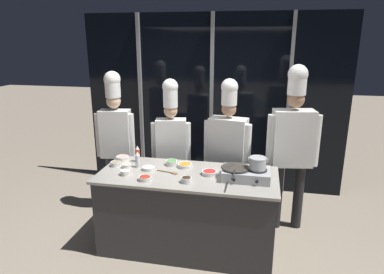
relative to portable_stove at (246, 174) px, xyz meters
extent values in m
plane|color=gray|center=(-0.64, 0.01, -0.96)|extent=(24.00, 24.00, 0.00)
cube|color=black|center=(-0.64, 1.78, 0.39)|extent=(4.02, 0.04, 2.70)
cube|color=gray|center=(-1.77, 1.74, 0.39)|extent=(0.05, 0.05, 2.70)
cube|color=gray|center=(-0.64, 1.74, 0.39)|extent=(0.05, 0.05, 2.70)
cube|color=gray|center=(0.50, 1.74, 0.39)|extent=(0.05, 0.05, 2.70)
cube|color=#2D2D30|center=(-0.64, 0.01, -0.52)|extent=(1.90, 0.80, 0.87)
cube|color=#A39E93|center=(-0.64, 0.01, -0.07)|extent=(1.96, 0.85, 0.03)
cube|color=#B2B5BA|center=(0.00, 0.00, 0.00)|extent=(0.49, 0.33, 0.11)
cylinder|color=black|center=(-0.11, 0.00, 0.06)|extent=(0.20, 0.20, 0.01)
cylinder|color=black|center=(-0.11, -0.18, 0.00)|extent=(0.03, 0.01, 0.03)
cylinder|color=black|center=(0.11, 0.00, 0.06)|extent=(0.20, 0.20, 0.01)
cylinder|color=black|center=(0.11, -0.18, 0.00)|extent=(0.03, 0.01, 0.03)
cylinder|color=#38332D|center=(-0.11, 0.00, 0.07)|extent=(0.30, 0.30, 0.01)
cone|color=#38332D|center=(-0.11, 0.00, 0.08)|extent=(0.31, 0.31, 0.04)
cylinder|color=black|center=(-0.11, -0.27, 0.09)|extent=(0.02, 0.24, 0.02)
cylinder|color=#B7BABF|center=(0.11, 0.00, 0.13)|extent=(0.17, 0.17, 0.13)
torus|color=#B7BABF|center=(0.11, 0.00, 0.19)|extent=(0.18, 0.18, 0.01)
torus|color=#B7BABF|center=(0.02, 0.00, 0.17)|extent=(0.01, 0.05, 0.05)
torus|color=#B7BABF|center=(0.21, 0.00, 0.17)|extent=(0.01, 0.05, 0.05)
cylinder|color=red|center=(-1.30, 0.27, 0.02)|extent=(0.05, 0.05, 0.16)
cone|color=white|center=(-1.30, 0.27, 0.12)|extent=(0.05, 0.05, 0.04)
cylinder|color=white|center=(-1.24, 0.09, 0.02)|extent=(0.05, 0.05, 0.15)
cone|color=white|center=(-1.24, 0.09, 0.11)|extent=(0.05, 0.05, 0.04)
cylinder|color=white|center=(-1.29, -0.15, -0.03)|extent=(0.11, 0.11, 0.05)
torus|color=white|center=(-1.29, -0.15, -0.01)|extent=(0.11, 0.11, 0.01)
cylinder|color=silver|center=(-1.29, -0.15, -0.02)|extent=(0.09, 0.09, 0.03)
cylinder|color=white|center=(-1.09, 0.04, -0.04)|extent=(0.14, 0.14, 0.03)
torus|color=white|center=(-1.09, 0.04, -0.02)|extent=(0.15, 0.15, 0.01)
cylinder|color=white|center=(-1.09, 0.04, -0.03)|extent=(0.12, 0.12, 0.02)
cylinder|color=white|center=(-1.51, 0.29, -0.04)|extent=(0.15, 0.15, 0.04)
torus|color=white|center=(-1.51, 0.29, -0.01)|extent=(0.15, 0.15, 0.01)
cylinder|color=#EAA893|center=(-1.51, 0.29, -0.02)|extent=(0.12, 0.12, 0.02)
cylinder|color=white|center=(-0.87, 0.24, -0.03)|extent=(0.13, 0.13, 0.05)
torus|color=white|center=(-0.87, 0.24, 0.00)|extent=(0.14, 0.14, 0.01)
cylinder|color=#4C9E47|center=(-0.87, 0.24, -0.01)|extent=(0.11, 0.11, 0.03)
cylinder|color=white|center=(-0.60, -0.21, -0.03)|extent=(0.11, 0.11, 0.05)
torus|color=white|center=(-0.60, -0.21, 0.00)|extent=(0.11, 0.11, 0.01)
cylinder|color=#382319|center=(-0.60, -0.21, -0.02)|extent=(0.09, 0.09, 0.03)
cylinder|color=white|center=(-1.51, 0.08, -0.03)|extent=(0.11, 0.11, 0.05)
torus|color=white|center=(-1.51, 0.08, -0.01)|extent=(0.12, 0.12, 0.01)
cylinder|color=#9E896B|center=(-1.51, 0.08, -0.02)|extent=(0.09, 0.09, 0.03)
cylinder|color=white|center=(-1.36, 0.05, -0.03)|extent=(0.11, 0.11, 0.04)
torus|color=white|center=(-1.36, 0.05, -0.01)|extent=(0.11, 0.11, 0.01)
cylinder|color=beige|center=(-1.36, 0.05, -0.02)|extent=(0.09, 0.09, 0.02)
cylinder|color=white|center=(-0.40, 0.04, -0.04)|extent=(0.17, 0.17, 0.04)
torus|color=white|center=(-0.40, 0.04, -0.02)|extent=(0.17, 0.17, 0.01)
cylinder|color=red|center=(-0.40, 0.04, -0.03)|extent=(0.14, 0.14, 0.02)
cylinder|color=white|center=(-1.04, -0.24, -0.04)|extent=(0.14, 0.14, 0.04)
torus|color=white|center=(-1.04, -0.24, -0.02)|extent=(0.14, 0.14, 0.01)
cylinder|color=#B22D1E|center=(-1.04, -0.24, -0.03)|extent=(0.11, 0.11, 0.02)
cylinder|color=white|center=(-0.71, 0.21, -0.04)|extent=(0.17, 0.17, 0.04)
torus|color=white|center=(-0.71, 0.21, -0.02)|extent=(0.17, 0.17, 0.01)
cylinder|color=orange|center=(-0.71, 0.21, -0.03)|extent=(0.14, 0.14, 0.02)
cube|color=olive|center=(-0.90, 0.02, -0.05)|extent=(0.18, 0.05, 0.01)
ellipsoid|color=olive|center=(-0.78, -0.01, -0.05)|extent=(0.09, 0.07, 0.02)
cylinder|color=#4C4C51|center=(-1.66, 0.71, -0.56)|extent=(0.10, 0.10, 0.79)
cylinder|color=#4C4C51|center=(-1.87, 0.68, -0.56)|extent=(0.10, 0.10, 0.79)
cube|color=white|center=(-1.77, 0.70, 0.15)|extent=(0.42, 0.26, 0.64)
cylinder|color=white|center=(-1.54, 0.70, 0.13)|extent=(0.08, 0.08, 0.59)
cylinder|color=white|center=(-1.98, 0.63, 0.13)|extent=(0.08, 0.08, 0.59)
sphere|color=beige|center=(-1.77, 0.70, 0.59)|extent=(0.19, 0.19, 0.19)
cylinder|color=white|center=(-1.77, 0.70, 0.75)|extent=(0.20, 0.20, 0.23)
sphere|color=white|center=(-1.77, 0.70, 0.87)|extent=(0.21, 0.21, 0.21)
cylinder|color=#4C4C51|center=(-0.91, 0.76, -0.59)|extent=(0.10, 0.10, 0.74)
cylinder|color=#4C4C51|center=(-1.12, 0.72, -0.59)|extent=(0.10, 0.10, 0.74)
cube|color=white|center=(-1.01, 0.74, 0.07)|extent=(0.42, 0.27, 0.59)
cylinder|color=white|center=(-0.79, 0.75, 0.06)|extent=(0.08, 0.08, 0.55)
cylinder|color=white|center=(-1.22, 0.67, 0.06)|extent=(0.08, 0.08, 0.55)
sphere|color=tan|center=(-1.01, 0.74, 0.48)|extent=(0.18, 0.18, 0.18)
cylinder|color=white|center=(-1.01, 0.74, 0.66)|extent=(0.18, 0.18, 0.26)
sphere|color=white|center=(-1.01, 0.74, 0.79)|extent=(0.20, 0.20, 0.20)
cylinder|color=#4C4C51|center=(-0.15, 0.71, -0.58)|extent=(0.12, 0.12, 0.76)
cylinder|color=#4C4C51|center=(-0.40, 0.76, -0.58)|extent=(0.12, 0.12, 0.76)
cube|color=white|center=(-0.27, 0.73, 0.11)|extent=(0.50, 0.33, 0.62)
cylinder|color=white|center=(-0.02, 0.65, 0.09)|extent=(0.09, 0.09, 0.57)
cylinder|color=white|center=(-0.53, 0.75, 0.09)|extent=(0.09, 0.09, 0.57)
sphere|color=#A87A5B|center=(-0.27, 0.73, 0.54)|extent=(0.18, 0.18, 0.18)
cylinder|color=white|center=(-0.27, 0.73, 0.70)|extent=(0.19, 0.19, 0.22)
sphere|color=white|center=(-0.27, 0.73, 0.81)|extent=(0.21, 0.21, 0.21)
cylinder|color=#232326|center=(0.63, 0.71, -0.54)|extent=(0.12, 0.12, 0.84)
cylinder|color=#232326|center=(0.37, 0.67, -0.54)|extent=(0.12, 0.12, 0.84)
cube|color=white|center=(0.50, 0.69, 0.22)|extent=(0.51, 0.33, 0.68)
cylinder|color=white|center=(0.77, 0.70, 0.20)|extent=(0.10, 0.10, 0.63)
cylinder|color=white|center=(0.25, 0.61, 0.20)|extent=(0.10, 0.10, 0.63)
sphere|color=#A87A5B|center=(0.50, 0.69, 0.69)|extent=(0.20, 0.20, 0.20)
cylinder|color=white|center=(0.50, 0.69, 0.86)|extent=(0.21, 0.21, 0.23)
sphere|color=white|center=(0.50, 0.69, 0.98)|extent=(0.23, 0.23, 0.23)
camera|label=1|loc=(0.11, -3.39, 1.38)|focal=32.00mm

